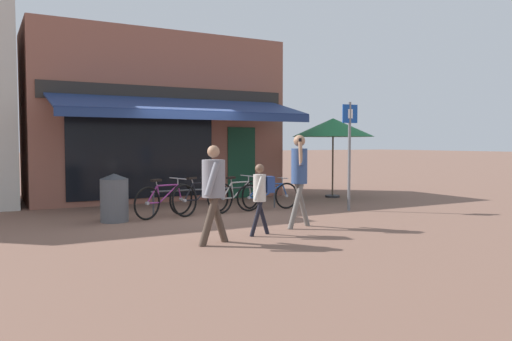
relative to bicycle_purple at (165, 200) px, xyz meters
The scene contains 13 objects.
ground_plane 1.02m from the bicycle_purple, 14.16° to the left, with size 160.00×160.00×0.00m, color brown.
shop_front 4.75m from the bicycle_purple, 75.17° to the left, with size 7.24×4.96×4.74m.
bike_rack_rail 1.42m from the bicycle_purple, 10.29° to the left, with size 3.24×0.04×0.57m.
bicycle_purple is the anchor object (origin of this frame).
bicycle_black 0.90m from the bicycle_purple, ahead, with size 1.71×0.83×0.89m.
bicycle_silver 1.84m from the bicycle_purple, ahead, with size 1.65×0.80×0.85m.
bicycle_blue 2.60m from the bicycle_purple, ahead, with size 1.69×0.52×0.79m.
pedestrian_adult 3.22m from the bicycle_purple, 53.55° to the right, with size 0.61×0.50×1.81m.
pedestrian_child 3.01m from the bicycle_purple, 73.91° to the right, with size 0.49×0.32×1.28m.
pedestrian_second_adult 3.23m from the bicycle_purple, 94.12° to the right, with size 0.60×0.55×1.62m.
litter_bin 1.12m from the bicycle_purple, behind, with size 0.58×0.58×1.01m.
parking_sign 4.57m from the bicycle_purple, 14.30° to the right, with size 0.44×0.07×2.62m.
cafe_parasol 6.17m from the bicycle_purple, 14.47° to the left, with size 2.45×2.45×2.37m.
Camera 1 is at (-4.40, -10.76, 1.64)m, focal length 35.00 mm.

